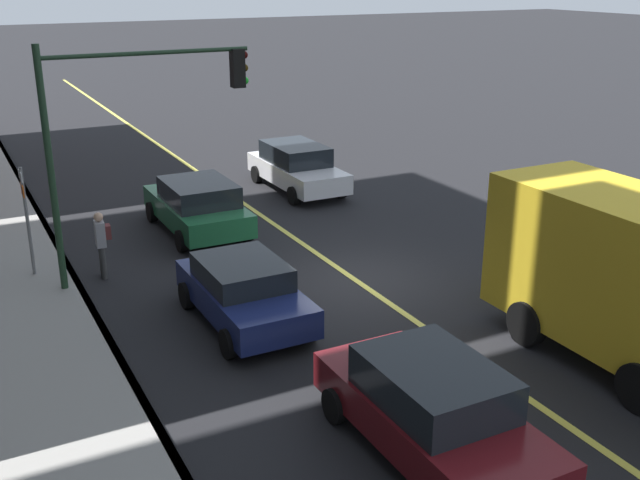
% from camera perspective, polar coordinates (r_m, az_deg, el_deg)
% --- Properties ---
extents(ground, '(200.00, 200.00, 0.00)m').
position_cam_1_polar(ground, '(18.47, 2.66, -3.03)').
color(ground, black).
extents(sidewalk_slab, '(80.00, 3.10, 0.15)m').
position_cam_1_polar(sidewalk_slab, '(16.35, -21.12, -7.28)').
color(sidewalk_slab, gray).
rests_on(sidewalk_slab, ground).
extents(curb_edge, '(80.00, 0.16, 0.15)m').
position_cam_1_polar(curb_edge, '(16.51, -16.07, -6.42)').
color(curb_edge, slate).
rests_on(curb_edge, ground).
extents(lane_stripe_center, '(80.00, 0.16, 0.01)m').
position_cam_1_polar(lane_stripe_center, '(18.47, 2.66, -3.01)').
color(lane_stripe_center, '#D8CC4C').
rests_on(lane_stripe_center, ground).
extents(car_green, '(4.39, 2.09, 1.53)m').
position_cam_1_polar(car_green, '(21.89, -9.19, 2.59)').
color(car_green, '#1E6038').
rests_on(car_green, ground).
extents(car_navy, '(3.94, 1.93, 1.38)m').
position_cam_1_polar(car_navy, '(16.11, -5.75, -3.82)').
color(car_navy, navy).
rests_on(car_navy, ground).
extents(car_white, '(4.59, 1.95, 1.56)m').
position_cam_1_polar(car_white, '(25.88, -1.76, 5.54)').
color(car_white, silver).
rests_on(car_white, ground).
extents(car_maroon, '(4.47, 1.98, 1.57)m').
position_cam_1_polar(car_maroon, '(11.96, 8.44, -12.47)').
color(car_maroon, '#591116').
rests_on(car_maroon, ground).
extents(pedestrian_with_backpack, '(0.41, 0.39, 1.66)m').
position_cam_1_polar(pedestrian_with_backpack, '(19.02, -16.09, -0.00)').
color(pedestrian_with_backpack, '#383838').
rests_on(pedestrian_with_backpack, ground).
extents(traffic_light_mast, '(0.28, 4.82, 5.66)m').
position_cam_1_polar(traffic_light_mast, '(17.88, -14.00, 8.81)').
color(traffic_light_mast, '#1E3823').
rests_on(traffic_light_mast, ground).
extents(street_sign_post, '(0.60, 0.08, 2.81)m').
position_cam_1_polar(street_sign_post, '(19.21, -21.19, 1.78)').
color(street_sign_post, slate).
rests_on(street_sign_post, ground).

